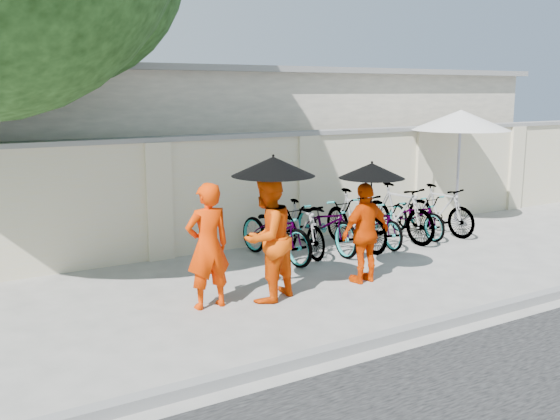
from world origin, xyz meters
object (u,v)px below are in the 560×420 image
monk_center (267,238)px  monk_right (366,233)px  monk_left (208,246)px  patio_umbrella (461,121)px

monk_center → monk_right: bearing=155.0°
monk_left → monk_center: (0.82, -0.13, 0.03)m
monk_left → monk_right: (2.48, -0.18, -0.08)m
monk_center → monk_right: size_ratio=1.16×
monk_left → monk_center: 0.83m
monk_left → monk_right: monk_left is taller
monk_right → patio_umbrella: 4.98m
monk_left → monk_center: monk_center is taller
monk_left → patio_umbrella: size_ratio=0.64×
monk_left → patio_umbrella: (6.71, 2.02, 1.37)m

